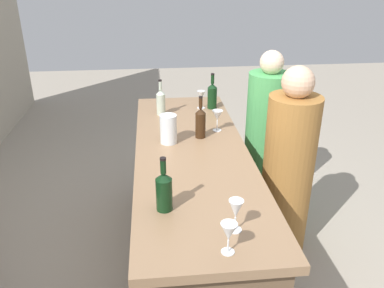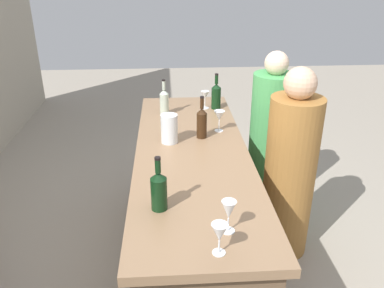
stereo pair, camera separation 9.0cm
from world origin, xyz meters
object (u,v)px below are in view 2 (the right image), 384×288
Objects in this scene: wine_bottle_second_right_dark_green at (216,95)px; wine_glass_far_left at (220,233)px; wine_glass_near_center at (205,96)px; water_pitcher at (169,129)px; person_left_guest at (290,173)px; person_center_guest at (270,138)px; wine_bottle_center_clear_pale at (164,101)px; wine_bottle_second_left_amber_brown at (202,122)px; wine_glass_near_right at (229,211)px; wine_bottle_leftmost_dark_green at (159,190)px; wine_glass_near_left at (219,116)px.

wine_bottle_second_right_dark_green is 2.02× the size of wine_glass_far_left.
wine_glass_near_center is 0.74m from water_pitcher.
person_left_guest reaches higher than person_center_guest.
wine_bottle_center_clear_pale is 0.55m from water_pitcher.
wine_glass_near_center is 0.71m from person_center_guest.
wine_glass_near_right is at bearing -178.58° from wine_bottle_second_left_amber_brown.
water_pitcher is 0.14× the size of person_center_guest.
wine_bottle_leftmost_dark_green is 0.96× the size of wine_bottle_second_right_dark_green.
wine_glass_near_center is (0.01, 0.09, -0.00)m from wine_bottle_second_right_dark_green.
wine_bottle_center_clear_pale is 0.45m from wine_bottle_second_right_dark_green.
wine_bottle_second_left_amber_brown is 1.22m from wine_glass_far_left.
wine_bottle_second_left_amber_brown is 0.21× the size of person_left_guest.
wine_glass_near_right reaches higher than wine_glass_far_left.
wine_bottle_center_clear_pale is at bearing -19.80° from person_left_guest.
wine_bottle_leftmost_dark_green is at bearing 35.92° from wine_glass_far_left.
wine_glass_near_left is at bearing -64.42° from water_pitcher.
person_left_guest reaches higher than wine_bottle_second_right_dark_green.
wine_bottle_second_right_dark_green reaches higher than wine_bottle_center_clear_pale.
wine_bottle_second_left_amber_brown is 0.17m from wine_glass_near_left.
wine_bottle_center_clear_pale is at bearing 7.55° from wine_glass_far_left.
wine_glass_near_center is at bearing -3.62° from wine_glass_far_left.
wine_bottle_second_right_dark_green is at bearing -16.24° from wine_bottle_second_left_amber_brown.
wine_glass_far_left is 0.10× the size of person_center_guest.
wine_bottle_second_right_dark_green is at bearing -4.29° from wine_glass_near_left.
person_center_guest is (0.59, -0.66, -0.41)m from wine_bottle_second_left_amber_brown.
person_center_guest is at bearing -90.12° from wine_bottle_second_right_dark_green.
wine_bottle_center_clear_pale is at bearing 10.42° from wine_glass_near_right.
wine_bottle_second_right_dark_green is at bearing -75.71° from wine_bottle_center_clear_pale.
wine_bottle_leftmost_dark_green is at bearing 161.58° from wine_bottle_second_left_amber_brown.
wine_glass_near_right is at bearing 178.12° from wine_glass_near_center.
wine_glass_near_left is at bearing -23.61° from wine_bottle_leftmost_dark_green.
wine_bottle_second_left_amber_brown reaches higher than water_pitcher.
wine_bottle_center_clear_pale is at bearing 11.61° from person_center_guest.
wine_bottle_second_right_dark_green reaches higher than water_pitcher.
wine_glass_near_center is 0.10× the size of person_left_guest.
wine_bottle_second_left_amber_brown is 0.55m from wine_bottle_center_clear_pale.
wine_glass_near_left is 0.40m from water_pitcher.
wine_bottle_leftmost_dark_green is 0.96× the size of wine_bottle_second_left_amber_brown.
wine_glass_near_left is at bearing -5.34° from wine_glass_near_right.
wine_bottle_second_left_amber_brown is at bearing -18.42° from wine_bottle_leftmost_dark_green.
person_center_guest reaches higher than wine_bottle_second_left_amber_brown.
wine_bottle_leftmost_dark_green is 1.92× the size of wine_glass_near_center.
water_pitcher reaches higher than wine_glass_near_center.
water_pitcher is at bearing 9.51° from wine_glass_far_left.
person_center_guest reaches higher than wine_glass_near_center.
water_pitcher is (0.80, -0.06, -0.01)m from wine_bottle_leftmost_dark_green.
wine_bottle_center_clear_pale is 1.01m from person_center_guest.
wine_glass_near_center is (0.12, -0.34, 0.00)m from wine_bottle_center_clear_pale.
wine_bottle_center_clear_pale is at bearing -1.23° from wine_bottle_leftmost_dark_green.
wine_glass_near_center is (0.60, -0.08, -0.00)m from wine_bottle_second_left_amber_brown.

